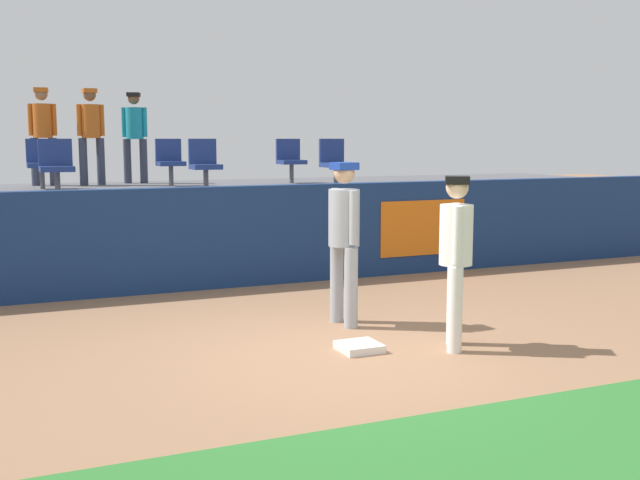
# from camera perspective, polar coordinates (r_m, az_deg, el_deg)

# --- Properties ---
(ground_plane) EXTENTS (60.00, 60.00, 0.00)m
(ground_plane) POSITION_cam_1_polar(r_m,az_deg,el_deg) (7.56, 1.55, -8.64)
(ground_plane) COLOR #936B4C
(first_base) EXTENTS (0.40, 0.40, 0.08)m
(first_base) POSITION_cam_1_polar(r_m,az_deg,el_deg) (7.74, 2.94, -7.96)
(first_base) COLOR white
(first_base) RESTS_ON ground_plane
(player_fielder_home) EXTENTS (0.52, 0.47, 1.74)m
(player_fielder_home) POSITION_cam_1_polar(r_m,az_deg,el_deg) (7.77, 10.11, -0.73)
(player_fielder_home) COLOR white
(player_fielder_home) RESTS_ON ground_plane
(player_runner_visitor) EXTENTS (0.38, 0.52, 1.85)m
(player_runner_visitor) POSITION_cam_1_polar(r_m,az_deg,el_deg) (8.62, 1.80, 0.63)
(player_runner_visitor) COLOR #9EA3AD
(player_runner_visitor) RESTS_ON ground_plane
(field_wall) EXTENTS (18.00, 0.26, 1.44)m
(field_wall) POSITION_cam_1_polar(r_m,az_deg,el_deg) (10.99, -6.82, 0.24)
(field_wall) COLOR navy
(field_wall) RESTS_ON ground_plane
(bleacher_platform) EXTENTS (18.00, 4.80, 1.27)m
(bleacher_platform) POSITION_cam_1_polar(r_m,az_deg,el_deg) (13.46, -9.98, 1.15)
(bleacher_platform) COLOR #59595E
(bleacher_platform) RESTS_ON ground_plane
(seat_back_center) EXTENTS (0.46, 0.44, 0.84)m
(seat_back_center) POSITION_cam_1_polar(r_m,az_deg,el_deg) (14.02, -11.12, 5.91)
(seat_back_center) COLOR #4C4C51
(seat_back_center) RESTS_ON bleacher_platform
(seat_front_right) EXTENTS (0.45, 0.44, 0.84)m
(seat_front_right) POSITION_cam_1_polar(r_m,az_deg,el_deg) (13.06, 1.08, 5.93)
(seat_front_right) COLOR #4C4C51
(seat_front_right) RESTS_ON bleacher_platform
(seat_back_left) EXTENTS (0.46, 0.44, 0.84)m
(seat_back_left) POSITION_cam_1_polar(r_m,az_deg,el_deg) (13.73, -20.05, 5.56)
(seat_back_left) COLOR #4C4C51
(seat_back_left) RESTS_ON bleacher_platform
(seat_back_right) EXTENTS (0.48, 0.44, 0.84)m
(seat_back_right) POSITION_cam_1_polar(r_m,az_deg,el_deg) (14.68, -2.23, 6.11)
(seat_back_right) COLOR #4C4C51
(seat_back_right) RESTS_ON bleacher_platform
(seat_front_left) EXTENTS (0.48, 0.44, 0.84)m
(seat_front_left) POSITION_cam_1_polar(r_m,az_deg,el_deg) (11.94, -19.04, 5.39)
(seat_front_left) COLOR #4C4C51
(seat_front_left) RESTS_ON bleacher_platform
(seat_front_center) EXTENTS (0.44, 0.44, 0.84)m
(seat_front_center) POSITION_cam_1_polar(r_m,az_deg,el_deg) (12.30, -8.60, 5.75)
(seat_front_center) COLOR #4C4C51
(seat_front_center) RESTS_ON bleacher_platform
(spectator_hooded) EXTENTS (0.46, 0.41, 1.70)m
(spectator_hooded) POSITION_cam_1_polar(r_m,az_deg,el_deg) (14.98, -13.64, 7.89)
(spectator_hooded) COLOR #33384C
(spectator_hooded) RESTS_ON bleacher_platform
(spectator_capped) EXTENTS (0.48, 0.35, 1.73)m
(spectator_capped) POSITION_cam_1_polar(r_m,az_deg,el_deg) (14.52, -16.69, 7.88)
(spectator_capped) COLOR #33384C
(spectator_capped) RESTS_ON bleacher_platform
(spectator_casual) EXTENTS (0.48, 0.37, 1.74)m
(spectator_casual) POSITION_cam_1_polar(r_m,az_deg,el_deg) (14.69, -19.95, 7.76)
(spectator_casual) COLOR #33384C
(spectator_casual) RESTS_ON bleacher_platform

